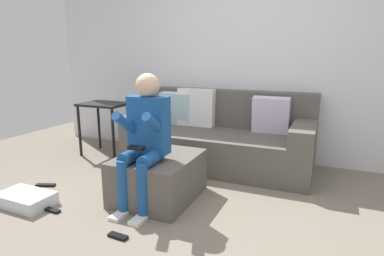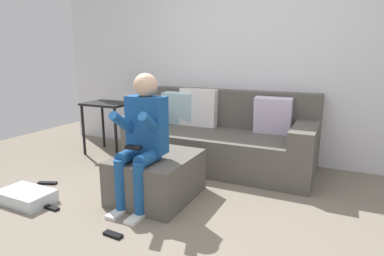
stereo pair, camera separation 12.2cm
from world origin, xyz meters
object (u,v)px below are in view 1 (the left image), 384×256
Objects in this scene: ottoman at (158,177)px; remote_near_ottoman at (118,236)px; remote_by_storage_bin at (53,210)px; person_seated at (145,133)px; storage_bin at (25,199)px; side_table at (104,112)px; couch_sectional at (219,138)px; remote_under_side_table at (46,185)px.

ottoman is 5.01× the size of remote_near_ottoman.
remote_by_storage_bin is at bearing -139.41° from ottoman.
remote_near_ottoman and remote_by_storage_bin have the same top height.
person_seated reaches higher than storage_bin.
person_seated is 1.67× the size of side_table.
couch_sectional is 4.39× the size of storage_bin.
remote_under_side_table is (-0.50, 0.39, 0.00)m from remote_by_storage_bin.
couch_sectional reaches higher than side_table.
remote_near_ottoman is at bearing -50.29° from side_table.
couch_sectional reaches higher than remote_under_side_table.
ottoman reaches higher than remote_under_side_table.
remote_under_side_table is (-1.26, 0.50, 0.00)m from remote_near_ottoman.
side_table is (-1.30, 1.12, -0.08)m from person_seated.
couch_sectional is 1.87× the size of person_seated.
ottoman is at bearing -35.38° from side_table.
couch_sectional reaches higher than remote_by_storage_bin.
remote_by_storage_bin and remote_under_side_table have the same top height.
person_seated is at bearing 23.32° from storage_bin.
storage_bin is at bearing -79.10° from side_table.
storage_bin is (-1.00, -0.43, -0.61)m from person_seated.
remote_near_ottoman is 1.05× the size of remote_by_storage_bin.
ottoman is (-0.21, -1.16, -0.13)m from couch_sectional.
side_table is 1.30m from remote_under_side_table.
couch_sectional is at bearing 54.95° from storage_bin.
ottoman is 1.12× the size of side_table.
remote_near_ottoman is at bearing -6.39° from remote_by_storage_bin.
ottoman is 1.58× the size of storage_bin.
ottoman is at bearing -100.17° from couch_sectional.
storage_bin reaches higher than remote_by_storage_bin.
remote_by_storage_bin is (-0.92, -1.77, -0.32)m from couch_sectional.
storage_bin is 1.09m from remote_near_ottoman.
person_seated is 0.86m from remote_near_ottoman.
side_table is (-1.54, -0.22, 0.25)m from couch_sectional.
remote_by_storage_bin is at bearing 175.05° from remote_near_ottoman.
side_table is at bearing 144.62° from ottoman.
person_seated is 1.35m from remote_under_side_table.
ottoman is at bearing -10.80° from remote_under_side_table.
person_seated reaches higher than remote_under_side_table.
person_seated is at bearing -40.63° from side_table.
person_seated reaches higher than couch_sectional.
remote_near_ottoman is 0.77m from remote_by_storage_bin.
storage_bin is at bearing -178.11° from remote_by_storage_bin.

